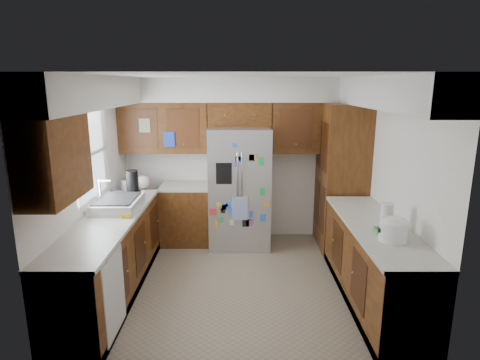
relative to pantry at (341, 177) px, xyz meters
name	(u,v)px	position (x,y,z in m)	size (l,w,h in m)	color
floor	(240,281)	(-1.50, -1.15, -1.07)	(3.60, 3.60, 0.00)	gray
room_shell	(231,133)	(-1.61, -0.79, 0.75)	(3.64, 3.24, 2.52)	white
left_counter_run	(130,248)	(-2.86, -1.12, -0.65)	(1.36, 3.20, 0.92)	#401E0C
right_counter_run	(373,267)	(0.00, -1.62, -0.65)	(0.63, 2.25, 0.92)	#401E0C
pantry	(341,177)	(0.00, 0.00, 0.00)	(0.60, 0.90, 2.15)	#401E0C
fridge	(240,188)	(-1.50, 0.05, -0.17)	(0.90, 0.79, 1.80)	#A2A2A7
bridge_cabinet	(240,114)	(-1.50, 0.28, 0.90)	(0.96, 0.34, 0.35)	#401E0C
fridge_top_items	(235,94)	(-1.58, 0.29, 1.20)	(0.96, 0.27, 0.27)	#212BBC
sink_assembly	(118,203)	(-3.00, -1.05, -0.09)	(0.52, 0.73, 0.37)	silver
left_counter_clutter	(136,184)	(-2.96, -0.32, -0.02)	(0.33, 0.88, 0.38)	black
rice_cooker	(394,228)	(0.00, -2.08, -0.03)	(0.29, 0.28, 0.24)	white
paper_towel	(387,216)	(0.04, -1.77, -0.01)	(0.13, 0.13, 0.29)	white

